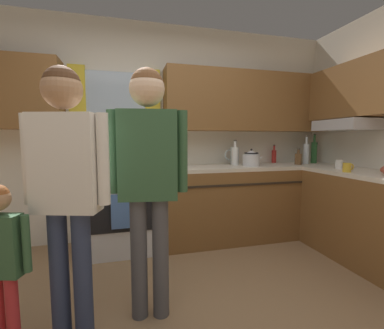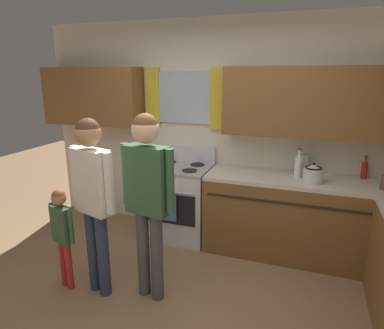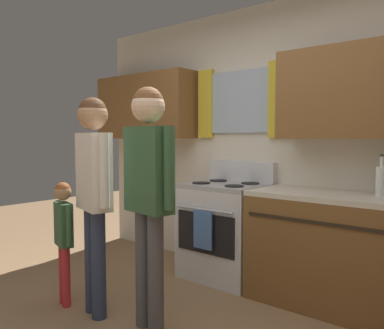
# 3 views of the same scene
# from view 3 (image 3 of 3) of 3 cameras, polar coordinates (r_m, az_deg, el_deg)

# --- Properties ---
(back_wall_unit) EXTENTS (4.60, 0.42, 2.60)m
(back_wall_unit) POSITION_cam_3_polar(r_m,az_deg,el_deg) (3.77, 12.63, 5.69)
(back_wall_unit) COLOR silver
(back_wall_unit) RESTS_ON ground
(stove_oven) EXTENTS (0.75, 0.67, 1.10)m
(stove_oven) POSITION_cam_3_polar(r_m,az_deg,el_deg) (3.85, 4.85, -9.15)
(stove_oven) COLOR silver
(stove_oven) RESTS_ON ground
(bottle_milk_white) EXTENTS (0.08, 0.08, 0.31)m
(bottle_milk_white) POSITION_cam_3_polar(r_m,az_deg,el_deg) (3.23, 25.51, -2.10)
(bottle_milk_white) COLOR white
(bottle_milk_white) RESTS_ON kitchen_counter_run
(adult_holding_child) EXTENTS (0.49, 0.26, 1.63)m
(adult_holding_child) POSITION_cam_3_polar(r_m,az_deg,el_deg) (3.03, -13.89, -2.10)
(adult_holding_child) COLOR #2D3856
(adult_holding_child) RESTS_ON ground
(adult_in_plaid) EXTENTS (0.51, 0.23, 1.68)m
(adult_in_plaid) POSITION_cam_3_polar(r_m,az_deg,el_deg) (2.73, -6.22, -2.03)
(adult_in_plaid) COLOR #4C4C51
(adult_in_plaid) RESTS_ON ground
(small_child) EXTENTS (0.32, 0.15, 0.99)m
(small_child) POSITION_cam_3_polar(r_m,az_deg,el_deg) (3.34, -17.91, -8.72)
(small_child) COLOR red
(small_child) RESTS_ON ground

